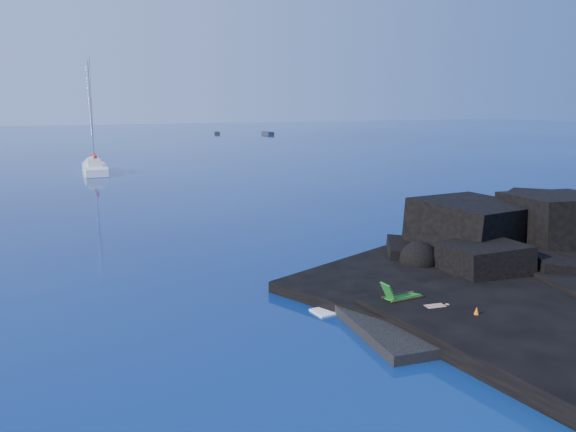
% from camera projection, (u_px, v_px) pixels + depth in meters
% --- Properties ---
extents(ground, '(400.00, 400.00, 0.00)m').
position_uv_depth(ground, '(359.00, 341.00, 18.35)').
color(ground, '#040D3C').
rests_on(ground, ground).
extents(headland, '(24.00, 24.00, 3.60)m').
position_uv_depth(headland, '(565.00, 270.00, 26.22)').
color(headland, black).
rests_on(headland, ground).
extents(beach, '(9.08, 6.86, 0.70)m').
position_uv_depth(beach, '(457.00, 315.00, 20.59)').
color(beach, black).
rests_on(beach, ground).
extents(surf_foam, '(10.00, 8.00, 0.06)m').
position_uv_depth(surf_foam, '(398.00, 279.00, 24.82)').
color(surf_foam, white).
rests_on(surf_foam, ground).
extents(sailboat, '(2.91, 11.75, 12.23)m').
position_uv_depth(sailboat, '(95.00, 173.00, 62.52)').
color(sailboat, white).
rests_on(sailboat, ground).
extents(deck_chair, '(1.54, 0.74, 1.03)m').
position_uv_depth(deck_chair, '(403.00, 292.00, 20.53)').
color(deck_chair, '#17671C').
rests_on(deck_chair, beach).
extents(towel, '(2.08, 1.16, 0.05)m').
position_uv_depth(towel, '(435.00, 313.00, 19.80)').
color(towel, white).
rests_on(towel, beach).
extents(sunbather, '(1.93, 0.71, 0.27)m').
position_uv_depth(sunbather, '(435.00, 308.00, 19.77)').
color(sunbather, tan).
rests_on(sunbather, towel).
extents(marker_cone, '(0.45, 0.45, 0.54)m').
position_uv_depth(marker_cone, '(476.00, 315.00, 18.96)').
color(marker_cone, orange).
rests_on(marker_cone, beach).
extents(distant_boat_a, '(2.17, 4.20, 0.54)m').
position_uv_depth(distant_boat_a, '(217.00, 134.00, 141.61)').
color(distant_boat_a, '#222227').
rests_on(distant_boat_a, ground).
extents(distant_boat_b, '(1.66, 4.99, 0.66)m').
position_uv_depth(distant_boat_b, '(268.00, 134.00, 139.30)').
color(distant_boat_b, '#26262B').
rests_on(distant_boat_b, ground).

